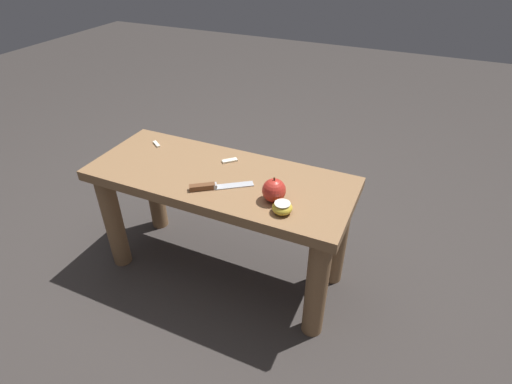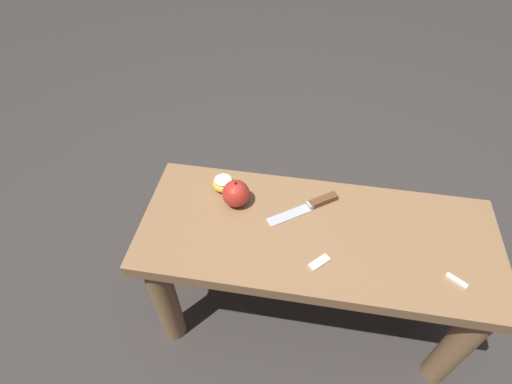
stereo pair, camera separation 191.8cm
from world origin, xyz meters
The scene contains 7 objects.
ground_plane centered at (0.00, 0.00, 0.00)m, with size 8.00×8.00×0.00m, color #383330.
wooden_bench centered at (0.00, 0.00, 0.38)m, with size 1.03×0.41×0.50m.
knife centered at (-0.02, 0.09, 0.51)m, with size 0.21×0.16×0.02m.
apple_whole centered at (-0.25, 0.07, 0.54)m, with size 0.08×0.08×0.09m.
apple_cut centered at (-0.30, 0.12, 0.52)m, with size 0.07×0.07×0.04m.
apple_slice_near_knife centered at (0.01, -0.10, 0.50)m, with size 0.06×0.06×0.01m.
apple_slice_center centered at (0.36, -0.10, 0.50)m, with size 0.05×0.04×0.01m.
Camera 2 is at (-0.06, -0.70, 1.41)m, focal length 28.00 mm.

